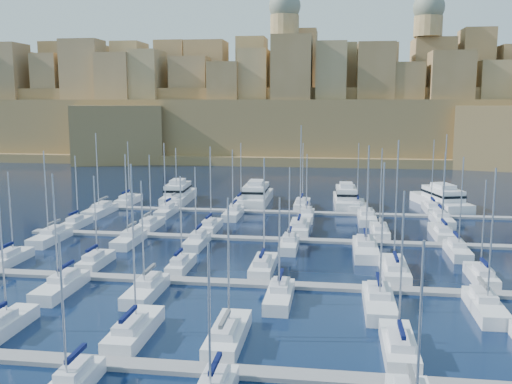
# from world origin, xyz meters

# --- Properties ---
(ground) EXTENTS (600.00, 600.00, 0.00)m
(ground) POSITION_xyz_m (0.00, 0.00, 0.00)
(ground) COLOR black
(ground) RESTS_ON ground
(pontoon_near) EXTENTS (84.00, 2.00, 0.40)m
(pontoon_near) POSITION_xyz_m (0.00, -34.00, 0.20)
(pontoon_near) COLOR slate
(pontoon_near) RESTS_ON ground
(pontoon_mid_near) EXTENTS (84.00, 2.00, 0.40)m
(pontoon_mid_near) POSITION_xyz_m (0.00, -12.00, 0.20)
(pontoon_mid_near) COLOR slate
(pontoon_mid_near) RESTS_ON ground
(pontoon_mid_far) EXTENTS (84.00, 2.00, 0.40)m
(pontoon_mid_far) POSITION_xyz_m (0.00, 10.00, 0.20)
(pontoon_mid_far) COLOR slate
(pontoon_mid_far) RESTS_ON ground
(pontoon_far) EXTENTS (84.00, 2.00, 0.40)m
(pontoon_far) POSITION_xyz_m (0.00, 32.00, 0.20)
(pontoon_far) COLOR slate
(pontoon_far) RESTS_ON ground
(sailboat_1) EXTENTS (2.50, 8.33, 12.92)m
(sailboat_1) POSITION_xyz_m (-23.39, -28.94, 0.73)
(sailboat_1) COLOR silver
(sailboat_1) RESTS_ON ground
(sailboat_2) EXTENTS (2.83, 9.44, 16.14)m
(sailboat_2) POSITION_xyz_m (-11.01, -28.40, 0.77)
(sailboat_2) COLOR silver
(sailboat_2) RESTS_ON ground
(sailboat_3) EXTENTS (2.87, 9.57, 13.32)m
(sailboat_3) POSITION_xyz_m (-2.37, -28.33, 0.74)
(sailboat_3) COLOR silver
(sailboat_3) RESTS_ON ground
(sailboat_4) EXTENTS (2.72, 9.06, 14.30)m
(sailboat_4) POSITION_xyz_m (12.44, -28.58, 0.75)
(sailboat_4) COLOR silver
(sailboat_4) RESTS_ON ground
(sailboat_12) EXTENTS (2.28, 7.60, 12.50)m
(sailboat_12) POSITION_xyz_m (-35.68, -7.30, 0.72)
(sailboat_12) COLOR silver
(sailboat_12) RESTS_ON ground
(sailboat_13) EXTENTS (2.34, 7.80, 12.15)m
(sailboat_13) POSITION_xyz_m (-23.92, -7.20, 0.72)
(sailboat_13) COLOR silver
(sailboat_13) RESTS_ON ground
(sailboat_14) EXTENTS (2.23, 7.44, 12.36)m
(sailboat_14) POSITION_xyz_m (-12.45, -7.38, 0.72)
(sailboat_14) COLOR silver
(sailboat_14) RESTS_ON ground
(sailboat_15) EXTENTS (2.74, 9.13, 14.71)m
(sailboat_15) POSITION_xyz_m (-1.98, -6.55, 0.75)
(sailboat_15) COLOR silver
(sailboat_15) RESTS_ON ground
(sailboat_16) EXTENTS (3.15, 10.48, 17.00)m
(sailboat_16) POSITION_xyz_m (14.21, -5.88, 0.78)
(sailboat_16) COLOR silver
(sailboat_16) RESTS_ON ground
(sailboat_17) EXTENTS (2.50, 8.33, 12.53)m
(sailboat_17) POSITION_xyz_m (24.25, -6.94, 0.72)
(sailboat_17) COLOR silver
(sailboat_17) RESTS_ON ground
(sailboat_19) EXTENTS (2.83, 9.42, 13.88)m
(sailboat_19) POSITION_xyz_m (-23.48, -17.59, 0.75)
(sailboat_19) COLOR silver
(sailboat_19) RESTS_ON ground
(sailboat_20) EXTENTS (2.78, 9.26, 13.26)m
(sailboat_20) POSITION_xyz_m (-13.57, -17.51, 0.74)
(sailboat_20) COLOR silver
(sailboat_20) RESTS_ON ground
(sailboat_21) EXTENTS (2.64, 8.81, 11.78)m
(sailboat_21) POSITION_xyz_m (1.14, -17.29, 0.72)
(sailboat_21) COLOR silver
(sailboat_21) RESTS_ON ground
(sailboat_22) EXTENTS (3.04, 10.15, 15.64)m
(sailboat_22) POSITION_xyz_m (11.53, -17.95, 0.77)
(sailboat_22) COLOR silver
(sailboat_22) RESTS_ON ground
(sailboat_23) EXTENTS (2.80, 9.33, 15.22)m
(sailboat_23) POSITION_xyz_m (22.13, -17.55, 0.76)
(sailboat_23) COLOR silver
(sailboat_23) RESTS_ON ground
(sailboat_24) EXTENTS (2.34, 7.80, 12.50)m
(sailboat_24) POSITION_xyz_m (-36.93, 14.80, 0.72)
(sailboat_24) COLOR silver
(sailboat_24) RESTS_ON ground
(sailboat_25) EXTENTS (2.58, 8.61, 12.78)m
(sailboat_25) POSITION_xyz_m (-24.07, 15.20, 0.73)
(sailboat_25) COLOR silver
(sailboat_25) RESTS_ON ground
(sailboat_26) EXTENTS (2.58, 8.61, 14.29)m
(sailboat_26) POSITION_xyz_m (-13.66, 15.20, 0.74)
(sailboat_26) COLOR silver
(sailboat_26) RESTS_ON ground
(sailboat_27) EXTENTS (3.20, 10.67, 17.79)m
(sailboat_27) POSITION_xyz_m (1.13, 16.21, 0.79)
(sailboat_27) COLOR silver
(sailboat_27) RESTS_ON ground
(sailboat_28) EXTENTS (2.72, 9.08, 14.30)m
(sailboat_28) POSITION_xyz_m (13.96, 15.43, 0.75)
(sailboat_28) COLOR silver
(sailboat_28) RESTS_ON ground
(sailboat_29) EXTENTS (2.93, 9.76, 13.83)m
(sailboat_29) POSITION_xyz_m (23.66, 15.76, 0.75)
(sailboat_29) COLOR silver
(sailboat_29) RESTS_ON ground
(sailboat_30) EXTENTS (2.88, 9.60, 14.33)m
(sailboat_30) POSITION_xyz_m (-36.25, 4.32, 0.75)
(sailboat_30) COLOR silver
(sailboat_30) RESTS_ON ground
(sailboat_31) EXTENTS (2.70, 8.99, 13.94)m
(sailboat_31) POSITION_xyz_m (-23.77, 4.62, 0.74)
(sailboat_31) COLOR silver
(sailboat_31) RESTS_ON ground
(sailboat_32) EXTENTS (2.54, 8.47, 12.21)m
(sailboat_32) POSITION_xyz_m (-13.39, 4.88, 0.72)
(sailboat_32) COLOR silver
(sailboat_32) RESTS_ON ground
(sailboat_33) EXTENTS (2.48, 8.27, 12.35)m
(sailboat_33) POSITION_xyz_m (0.34, 4.97, 0.72)
(sailboat_33) COLOR silver
(sailboat_33) RESTS_ON ground
(sailboat_34) EXTENTS (3.29, 10.96, 15.71)m
(sailboat_34) POSITION_xyz_m (11.17, 3.65, 0.78)
(sailboat_34) COLOR silver
(sailboat_34) RESTS_ON ground
(sailboat_35) EXTENTS (2.57, 8.56, 14.18)m
(sailboat_35) POSITION_xyz_m (23.86, 4.83, 0.74)
(sailboat_35) COLOR silver
(sailboat_35) RESTS_ON ground
(sailboat_36) EXTENTS (2.87, 9.56, 13.36)m
(sailboat_36) POSITION_xyz_m (-36.26, 37.66, 0.74)
(sailboat_36) COLOR silver
(sailboat_36) RESTS_ON ground
(sailboat_37) EXTENTS (2.39, 7.98, 12.19)m
(sailboat_37) POSITION_xyz_m (-25.73, 36.89, 0.72)
(sailboat_37) COLOR silver
(sailboat_37) RESTS_ON ground
(sailboat_38) EXTENTS (2.66, 8.88, 13.34)m
(sailboat_38) POSITION_xyz_m (-12.30, 37.33, 0.74)
(sailboat_38) COLOR silver
(sailboat_38) RESTS_ON ground
(sailboat_39) EXTENTS (2.92, 9.72, 13.41)m
(sailboat_39) POSITION_xyz_m (0.22, 37.74, 0.74)
(sailboat_39) COLOR silver
(sailboat_39) RESTS_ON ground
(sailboat_40) EXTENTS (3.04, 10.13, 13.51)m
(sailboat_40) POSITION_xyz_m (11.18, 37.94, 0.75)
(sailboat_40) COLOR silver
(sailboat_40) RESTS_ON ground
(sailboat_41) EXTENTS (2.65, 8.82, 14.32)m
(sailboat_41) POSITION_xyz_m (25.40, 37.30, 0.74)
(sailboat_41) COLOR silver
(sailboat_41) RESTS_ON ground
(sailboat_42) EXTENTS (3.16, 10.52, 15.80)m
(sailboat_42) POSITION_xyz_m (-37.43, 25.86, 0.77)
(sailboat_42) COLOR silver
(sailboat_42) RESTS_ON ground
(sailboat_43) EXTENTS (2.52, 8.41, 13.94)m
(sailboat_43) POSITION_xyz_m (-24.77, 26.90, 0.74)
(sailboat_43) COLOR silver
(sailboat_43) RESTS_ON ground
(sailboat_44) EXTENTS (2.74, 9.13, 12.97)m
(sailboat_44) POSITION_xyz_m (-11.84, 26.55, 0.73)
(sailboat_44) COLOR silver
(sailboat_44) RESTS_ON ground
(sailboat_45) EXTENTS (2.61, 8.70, 12.33)m
(sailboat_45) POSITION_xyz_m (1.67, 26.76, 0.73)
(sailboat_45) COLOR silver
(sailboat_45) RESTS_ON ground
(sailboat_46) EXTENTS (3.05, 10.17, 13.97)m
(sailboat_46) POSITION_xyz_m (12.49, 26.04, 0.75)
(sailboat_46) COLOR silver
(sailboat_46) RESTS_ON ground
(sailboat_47) EXTENTS (3.02, 10.06, 16.08)m
(sailboat_47) POSITION_xyz_m (25.42, 26.09, 0.77)
(sailboat_47) COLOR silver
(sailboat_47) RESTS_ON ground
(motor_yacht_a) EXTENTS (5.71, 16.25, 5.25)m
(motor_yacht_a) POSITION_xyz_m (-26.41, 41.19, 1.73)
(motor_yacht_a) COLOR silver
(motor_yacht_a) RESTS_ON ground
(motor_yacht_b) EXTENTS (5.41, 17.60, 5.25)m
(motor_yacht_b) POSITION_xyz_m (-9.69, 41.93, 1.73)
(motor_yacht_b) COLOR silver
(motor_yacht_b) RESTS_ON ground
(motor_yacht_c) EXTENTS (5.17, 15.52, 5.25)m
(motor_yacht_c) POSITION_xyz_m (8.95, 40.88, 1.73)
(motor_yacht_c) COLOR silver
(motor_yacht_c) RESTS_ON ground
(motor_yacht_d) EXTENTS (10.16, 19.33, 5.25)m
(motor_yacht_d) POSITION_xyz_m (28.13, 42.41, 1.73)
(motor_yacht_d) COLOR silver
(motor_yacht_d) RESTS_ON ground
(fortified_city) EXTENTS (460.00, 108.95, 59.52)m
(fortified_city) POSITION_xyz_m (-0.19, 155.26, 14.74)
(fortified_city) COLOR brown
(fortified_city) RESTS_ON ground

